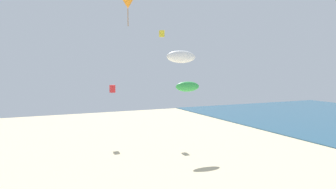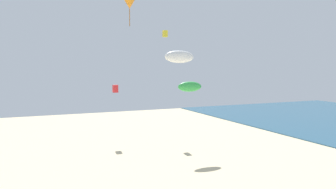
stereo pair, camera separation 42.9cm
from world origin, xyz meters
TOP-DOWN VIEW (x-y plane):
  - kite_yellow_box at (12.54, 37.31)m, footprint 0.53×0.53m
  - kite_orange_delta at (4.32, 25.62)m, footprint 1.01×1.01m
  - kite_red_box at (5.40, 35.07)m, footprint 0.56×0.56m
  - kite_green_parafoil at (10.93, 27.29)m, footprint 2.57×0.71m
  - kite_white_parafoil at (3.48, 14.17)m, footprint 1.62×0.45m

SIDE VIEW (x-z plane):
  - kite_red_box at x=5.40m, z-range 5.68..6.55m
  - kite_green_parafoil at x=10.93m, z-range 6.13..7.13m
  - kite_white_parafoil at x=3.48m, z-range 8.69..9.32m
  - kite_yellow_box at x=12.54m, z-range 12.45..13.29m
  - kite_orange_delta at x=4.32m, z-range 12.68..14.97m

